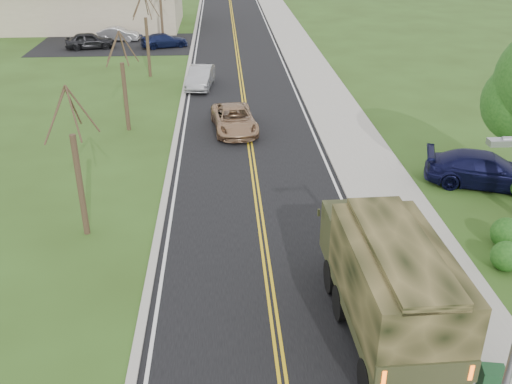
{
  "coord_description": "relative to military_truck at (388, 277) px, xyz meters",
  "views": [
    {
      "loc": [
        -1.45,
        -10.08,
        11.61
      ],
      "look_at": [
        -0.25,
        9.67,
        1.8
      ],
      "focal_mm": 40.0,
      "sensor_mm": 36.0,
      "label": 1
    }
  ],
  "objects": [
    {
      "name": "road",
      "position": [
        -3.21,
        36.63,
        -2.07
      ],
      "size": [
        8.0,
        120.0,
        0.01
      ],
      "primitive_type": "cube",
      "color": "black",
      "rests_on": "ground"
    },
    {
      "name": "lot_car_navy",
      "position": [
        -9.96,
        41.11,
        -1.44
      ],
      "size": [
        4.73,
        3.1,
        1.28
      ],
      "primitive_type": "imported",
      "rotation": [
        0.0,
        0.0,
        1.9
      ],
      "color": "#10173A",
      "rests_on": "ground"
    },
    {
      "name": "sidewalk_right",
      "position": [
        2.69,
        36.63,
        -2.02
      ],
      "size": [
        3.2,
        120.0,
        0.1
      ],
      "primitive_type": "cube",
      "color": "#9E998E",
      "rests_on": "ground"
    },
    {
      "name": "bare_tree_c",
      "position": [
        -10.21,
        30.63,
        0.7
      ],
      "size": [
        2.04,
        2.39,
        6.42
      ],
      "color": "#38281C",
      "rests_on": "ground"
    },
    {
      "name": "suv_champagne",
      "position": [
        -4.01,
        18.07,
        -1.37
      ],
      "size": [
        2.87,
        5.3,
        1.41
      ],
      "primitive_type": "imported",
      "rotation": [
        0.0,
        0.0,
        0.11
      ],
      "color": "#A07A5A",
      "rests_on": "ground"
    },
    {
      "name": "sedan_silver",
      "position": [
        -6.21,
        27.32,
        -1.32
      ],
      "size": [
        2.16,
        4.73,
        1.5
      ],
      "primitive_type": "imported",
      "rotation": [
        0.0,
        0.0,
        -0.13
      ],
      "color": "#9FA0A3",
      "rests_on": "ground"
    },
    {
      "name": "military_truck",
      "position": [
        0.0,
        0.0,
        0.0
      ],
      "size": [
        2.71,
        7.33,
        3.62
      ],
      "rotation": [
        0.0,
        0.0,
        0.03
      ],
      "color": "black",
      "rests_on": "ground"
    },
    {
      "name": "lot_car_silver",
      "position": [
        -14.7,
        44.33,
        -1.41
      ],
      "size": [
        4.17,
        1.88,
        1.33
      ],
      "primitive_type": "imported",
      "rotation": [
        0.0,
        0.0,
        1.45
      ],
      "color": "silver",
      "rests_on": "ground"
    },
    {
      "name": "curb_right",
      "position": [
        0.94,
        36.63,
        -2.01
      ],
      "size": [
        0.3,
        120.0,
        0.12
      ],
      "primitive_type": "cube",
      "color": "#9E998E",
      "rests_on": "ground"
    },
    {
      "name": "pickup_navy",
      "position": [
        7.45,
        10.01,
        -1.29
      ],
      "size": [
        5.85,
        3.77,
        1.58
      ],
      "primitive_type": "imported",
      "rotation": [
        0.0,
        0.0,
        1.26
      ],
      "color": "black",
      "rests_on": "ground"
    },
    {
      "name": "bare_tree_a",
      "position": [
        -10.21,
        6.63,
        0.55
      ],
      "size": [
        1.93,
        2.26,
        6.08
      ],
      "color": "#38281C",
      "rests_on": "ground"
    },
    {
      "name": "commercial_building",
      "position": [
        -19.19,
        52.6,
        0.61
      ],
      "size": [
        25.5,
        21.5,
        5.65
      ],
      "color": "tan",
      "rests_on": "ground"
    },
    {
      "name": "bare_tree_d",
      "position": [
        -10.21,
        42.63,
        0.48
      ],
      "size": [
        1.88,
        2.2,
        5.91
      ],
      "color": "#38281C",
      "rests_on": "ground"
    },
    {
      "name": "bare_tree_b",
      "position": [
        -10.21,
        18.63,
        0.4
      ],
      "size": [
        1.83,
        2.14,
        5.73
      ],
      "color": "#38281C",
      "rests_on": "ground"
    },
    {
      "name": "lot_car_dark",
      "position": [
        -16.79,
        40.9,
        -1.32
      ],
      "size": [
        4.67,
        2.53,
        1.51
      ],
      "primitive_type": "imported",
      "rotation": [
        0.0,
        0.0,
        1.75
      ],
      "color": "black",
      "rests_on": "ground"
    },
    {
      "name": "utility_box_near",
      "position": [
        2.23,
        -2.62,
        -1.57
      ],
      "size": [
        0.68,
        0.6,
        0.8
      ],
      "primitive_type": "cube",
      "rotation": [
        0.0,
        0.0,
        -0.18
      ],
      "color": "#184322",
      "rests_on": "sidewalk_right"
    },
    {
      "name": "curb_left",
      "position": [
        -7.36,
        36.63,
        -2.02
      ],
      "size": [
        0.3,
        120.0,
        0.1
      ],
      "primitive_type": "cube",
      "color": "#9E998E",
      "rests_on": "ground"
    }
  ]
}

